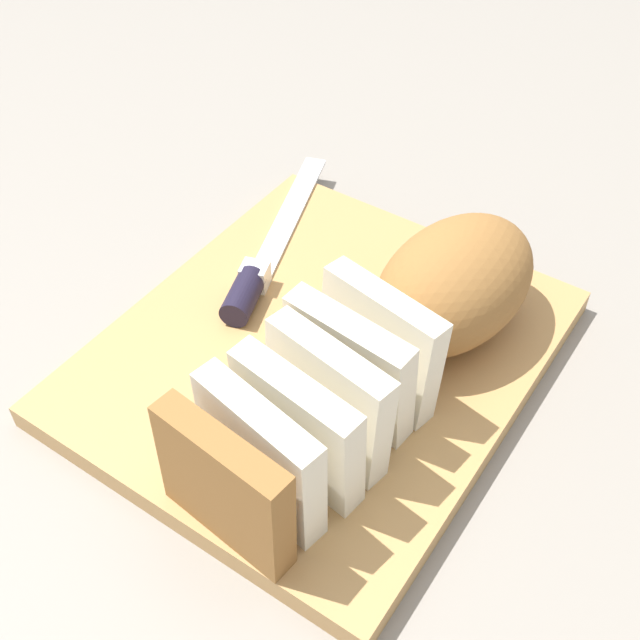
% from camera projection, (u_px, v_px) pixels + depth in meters
% --- Properties ---
extents(ground_plane, '(3.00, 3.00, 0.00)m').
position_uv_depth(ground_plane, '(320.00, 364.00, 0.65)').
color(ground_plane, gray).
extents(cutting_board, '(0.37, 0.32, 0.02)m').
position_uv_depth(cutting_board, '(320.00, 355.00, 0.64)').
color(cutting_board, tan).
rests_on(cutting_board, ground_plane).
extents(bread_loaf, '(0.34, 0.14, 0.09)m').
position_uv_depth(bread_loaf, '(397.00, 334.00, 0.58)').
color(bread_loaf, '#996633').
rests_on(bread_loaf, cutting_board).
extents(bread_knife, '(0.24, 0.11, 0.02)m').
position_uv_depth(bread_knife, '(258.00, 271.00, 0.68)').
color(bread_knife, silver).
rests_on(bread_knife, cutting_board).
extents(crumb_near_knife, '(0.00, 0.00, 0.00)m').
position_uv_depth(crumb_near_knife, '(269.00, 318.00, 0.66)').
color(crumb_near_knife, tan).
rests_on(crumb_near_knife, cutting_board).
extents(crumb_near_loaf, '(0.01, 0.01, 0.01)m').
position_uv_depth(crumb_near_loaf, '(277.00, 315.00, 0.66)').
color(crumb_near_loaf, tan).
rests_on(crumb_near_loaf, cutting_board).
extents(crumb_stray_left, '(0.00, 0.00, 0.00)m').
position_uv_depth(crumb_stray_left, '(347.00, 379.00, 0.61)').
color(crumb_stray_left, tan).
rests_on(crumb_stray_left, cutting_board).
extents(crumb_stray_right, '(0.01, 0.01, 0.01)m').
position_uv_depth(crumb_stray_right, '(319.00, 307.00, 0.66)').
color(crumb_stray_right, tan).
rests_on(crumb_stray_right, cutting_board).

